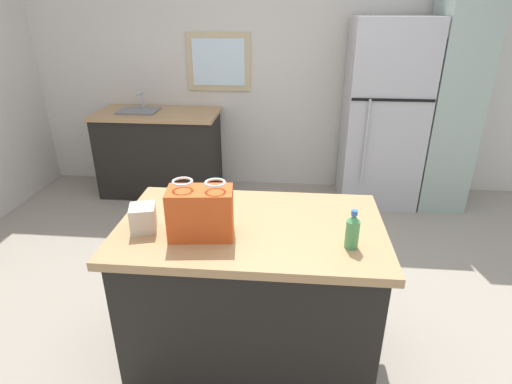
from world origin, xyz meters
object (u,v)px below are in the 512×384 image
Objects in this scene: shopping_bag at (201,213)px; bottle at (352,231)px; tall_cabinet at (452,100)px; refrigerator at (383,115)px; small_box at (143,218)px; kitchen_island at (251,292)px.

shopping_bag is 1.69× the size of bottle.
shopping_bag is (-1.97, -2.44, -0.07)m from tall_cabinet.
refrigerator is 0.65m from tall_cabinet.
bottle is at bearing -3.41° from shopping_bag.
kitchen_island is at bearing 11.31° from small_box.
small_box is 0.68× the size of bottle.
kitchen_island is 2.60m from refrigerator.
shopping_bag is at bearing -149.44° from kitchen_island.
small_box is 1.04m from bottle.
shopping_bag is (-0.23, -0.14, 0.57)m from kitchen_island.
shopping_bag is 0.73m from bottle.
shopping_bag is at bearing 176.59° from bottle.
shopping_bag is 0.31m from small_box.
kitchen_island is 0.75m from small_box.
tall_cabinet reaches higher than small_box.
tall_cabinet is 6.61× the size of shopping_bag.
bottle reaches higher than small_box.
shopping_bag reaches higher than kitchen_island.
shopping_bag is (-1.34, -2.44, 0.09)m from refrigerator.
bottle reaches higher than kitchen_island.
kitchen_island is 0.75m from bottle.
tall_cabinet is at bearing 51.08° from shopping_bag.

